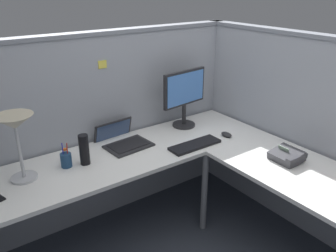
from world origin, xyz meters
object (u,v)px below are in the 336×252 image
laptop (122,140)px  keyboard (195,145)px  monitor (184,94)px  office_phone (287,156)px  computer_mouse (226,134)px  pen_cup (66,160)px  thermos_flask (84,150)px  desk_lamp_dome (15,127)px

laptop → keyboard: (0.43, -0.39, -0.01)m
monitor → office_phone: (0.19, -0.95, -0.26)m
keyboard → computer_mouse: bearing=-1.5°
monitor → laptop: (-0.62, 0.01, -0.27)m
pen_cup → office_phone: 1.56m
office_phone → thermos_flask: bearing=145.9°
monitor → computer_mouse: 0.50m
desk_lamp_dome → office_phone: desk_lamp_dome is taller
computer_mouse → office_phone: 0.56m
keyboard → pen_cup: 0.97m
pen_cup → office_phone: (1.31, -0.84, -0.02)m
keyboard → pen_cup: (-0.93, 0.27, 0.04)m
pen_cup → office_phone: pen_cup is taller
pen_cup → desk_lamp_dome: bearing=179.0°
computer_mouse → pen_cup: size_ratio=0.58×
keyboard → computer_mouse: (0.33, -0.01, 0.01)m
office_phone → laptop: bearing=130.3°
monitor → office_phone: 1.00m
laptop → office_phone: 1.26m
laptop → desk_lamp_dome: (-0.78, -0.11, 0.34)m
computer_mouse → thermos_flask: size_ratio=0.47×
keyboard → desk_lamp_dome: bearing=167.3°
desk_lamp_dome → keyboard: bearing=-12.8°
desk_lamp_dome → thermos_flask: 0.48m
monitor → desk_lamp_dome: 1.41m
computer_mouse → pen_cup: (-1.26, 0.28, 0.04)m
desk_lamp_dome → thermos_flask: (0.41, -0.04, -0.25)m
laptop → pen_cup: bearing=-166.7°
desk_lamp_dome → laptop: bearing=8.2°
monitor → pen_cup: bearing=-174.6°
monitor → keyboard: monitor is taller
monitor → laptop: monitor is taller
monitor → desk_lamp_dome: bearing=-175.9°
monitor → thermos_flask: monitor is taller
keyboard → desk_lamp_dome: desk_lamp_dome is taller
office_phone → computer_mouse: bearing=94.9°
monitor → desk_lamp_dome: size_ratio=1.12×
computer_mouse → desk_lamp_dome: 1.61m
keyboard → thermos_flask: bearing=164.0°
laptop → pen_cup: pen_cup is taller
monitor → computer_mouse: (0.15, -0.39, -0.28)m
thermos_flask → office_phone: size_ratio=1.04×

